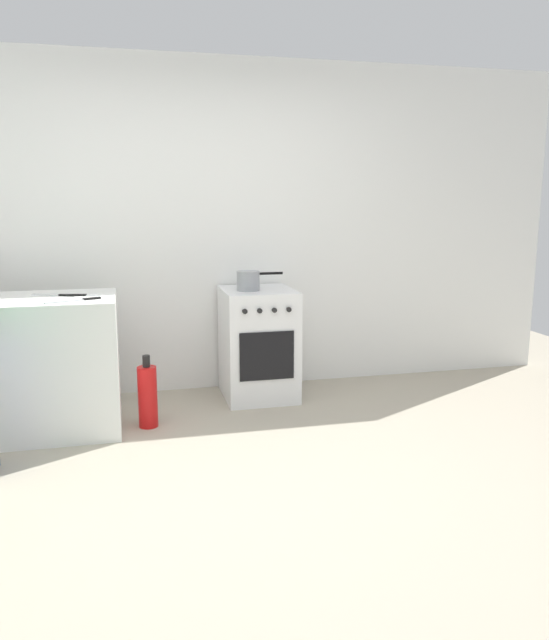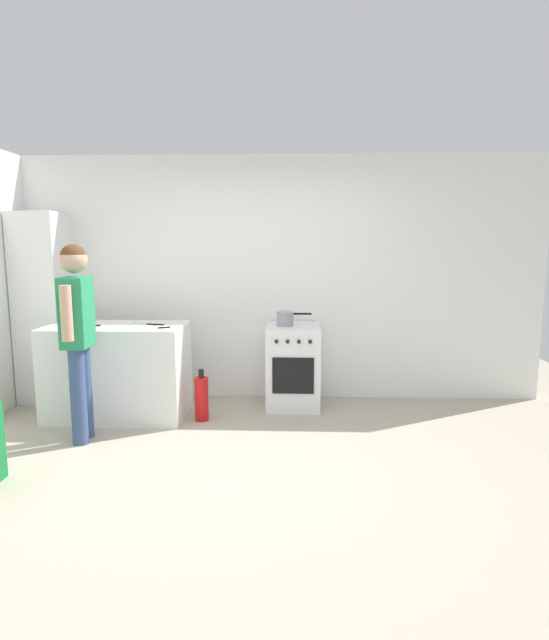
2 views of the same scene
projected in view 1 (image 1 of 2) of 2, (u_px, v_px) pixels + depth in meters
The scene contains 9 objects.
ground_plane at pixel (256, 490), 3.33m from camera, with size 8.00×8.00×0.00m, color #ADA38E.
back_wall at pixel (205, 228), 4.94m from camera, with size 6.00×0.10×2.60m, color white.
counter_unit at pixel (17, 366), 4.08m from camera, with size 1.30×0.70×0.90m, color white.
oven_left at pixel (258, 343), 4.84m from camera, with size 0.54×0.62×0.85m.
pot at pixel (249, 281), 4.68m from camera, with size 0.35×0.17×0.15m.
knife_bread at pixel (75, 300), 3.90m from camera, with size 0.34×0.15×0.01m.
knife_paring at pixel (83, 295), 4.11m from camera, with size 0.21×0.07×0.01m.
knife_chef at pixel (55, 295), 4.11m from camera, with size 0.30×0.16×0.01m.
fire_extinguisher at pixel (148, 396), 4.22m from camera, with size 0.13×0.13×0.50m.
Camera 1 is at (-0.63, -3.03, 1.53)m, focal length 35.00 mm.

